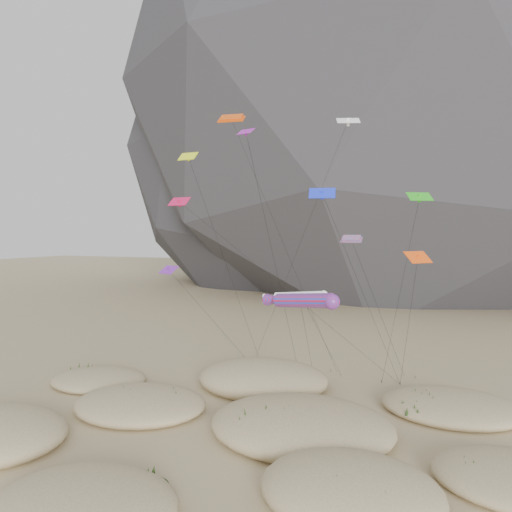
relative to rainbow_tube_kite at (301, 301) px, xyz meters
The scene contains 10 objects.
ground 13.96m from the rainbow_tube_kite, 113.03° to the right, with size 500.00×500.00×0.00m, color #CCB789.
rock_headland 126.70m from the rainbow_tube_kite, 88.52° to the left, with size 226.37×148.64×177.50m.
dunes 11.61m from the rainbow_tube_kite, 141.78° to the right, with size 51.08×37.91×3.72m.
dune_grass 11.07m from the rainbow_tube_kite, 133.74° to the right, with size 43.22×28.70×1.52m.
kite_stakes 18.23m from the rainbow_tube_kite, 97.33° to the left, with size 20.45×6.56×0.30m.
rainbow_tube_kite is the anchor object (origin of this frame).
white_tube_kite 3.02m from the rainbow_tube_kite, 115.16° to the left, with size 6.20×14.75×11.32m.
orange_parafoil 22.77m from the rainbow_tube_kite, 140.29° to the left, with size 11.65×8.79×29.69m.
multi_parafoil 7.30m from the rainbow_tube_kite, 44.58° to the left, with size 4.35×14.97×16.41m.
delta_kites 9.49m from the rainbow_tube_kite, 124.17° to the left, with size 28.04×18.78×27.97m.
Camera 1 is at (16.11, -33.28, 16.60)m, focal length 35.00 mm.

